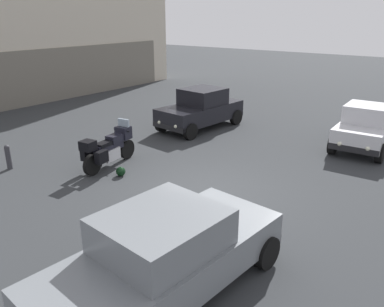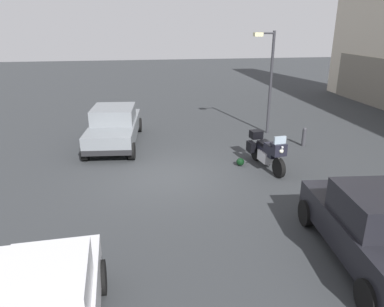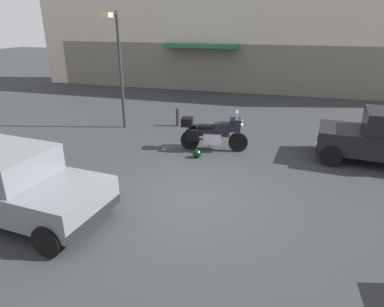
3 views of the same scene
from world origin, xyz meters
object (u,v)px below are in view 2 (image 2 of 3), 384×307
object	(u,v)px
motorcycle	(267,151)
streetlamp_curbside	(268,72)
car_hatchback_near	(373,227)
car_sedan_far	(114,126)
helmet	(240,162)
bollard_curbside	(304,136)

from	to	relation	value
motorcycle	streetlamp_curbside	size ratio (longest dim) A/B	0.51
car_hatchback_near	car_sedan_far	distance (m)	10.33
car_sedan_far	streetlamp_curbside	xyz separation A→B (m)	(-0.59, 6.62, 1.94)
helmet	bollard_curbside	world-z (taller)	bollard_curbside
helmet	bollard_curbside	distance (m)	3.57
car_sedan_far	helmet	bearing A→B (deg)	-119.95
motorcycle	car_hatchback_near	distance (m)	5.30
helmet	streetlamp_curbside	world-z (taller)	streetlamp_curbside
car_sedan_far	streetlamp_curbside	size ratio (longest dim) A/B	1.06
car_hatchback_near	bollard_curbside	bearing A→B (deg)	-10.06
motorcycle	streetlamp_curbside	world-z (taller)	streetlamp_curbside
car_hatchback_near	car_sedan_far	world-z (taller)	car_hatchback_near
car_sedan_far	motorcycle	bearing A→B (deg)	-117.96
motorcycle	bollard_curbside	bearing A→B (deg)	123.08
helmet	bollard_curbside	size ratio (longest dim) A/B	0.36
bollard_curbside	car_hatchback_near	bearing A→B (deg)	-15.54
helmet	streetlamp_curbside	bearing A→B (deg)	149.18
helmet	motorcycle	bearing A→B (deg)	68.95
car_sedan_far	streetlamp_curbside	world-z (taller)	streetlamp_curbside
motorcycle	car_sedan_far	size ratio (longest dim) A/B	0.48
motorcycle	car_sedan_far	distance (m)	6.26
streetlamp_curbside	bollard_curbside	world-z (taller)	streetlamp_curbside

